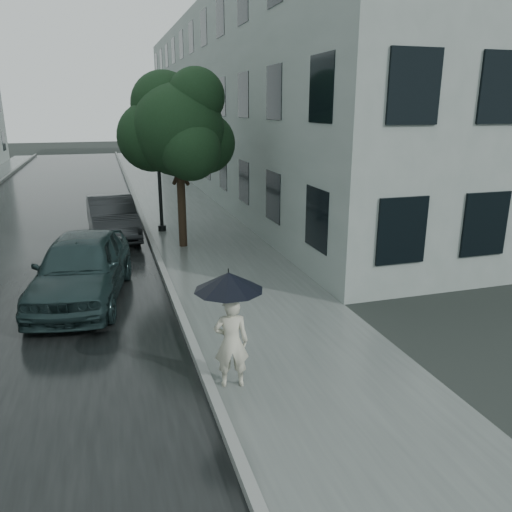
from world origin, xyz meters
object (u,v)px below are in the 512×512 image
object	(u,v)px
street_tree	(178,128)
car_near	(82,267)
pedestrian	(231,342)
lamp_post	(153,152)
car_far	(112,217)

from	to	relation	value
street_tree	car_near	size ratio (longest dim) A/B	1.19
pedestrian	street_tree	bearing A→B (deg)	-83.19
lamp_post	car_far	size ratio (longest dim) A/B	1.17
car_far	lamp_post	bearing A→B (deg)	11.76
car_near	pedestrian	bearing A→B (deg)	-53.14
pedestrian	lamp_post	xyz separation A→B (m)	(0.01, 10.66, 2.01)
car_near	car_far	bearing A→B (deg)	92.01
street_tree	car_near	xyz separation A→B (m)	(-2.87, -4.00, -2.83)
pedestrian	street_tree	size ratio (longest dim) A/B	0.28
street_tree	pedestrian	bearing A→B (deg)	-93.80
pedestrian	car_near	size ratio (longest dim) A/B	0.33
car_far	car_near	bearing A→B (deg)	-102.20
street_tree	car_near	world-z (taller)	street_tree
car_far	street_tree	bearing A→B (deg)	-43.67
street_tree	lamp_post	world-z (taller)	street_tree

